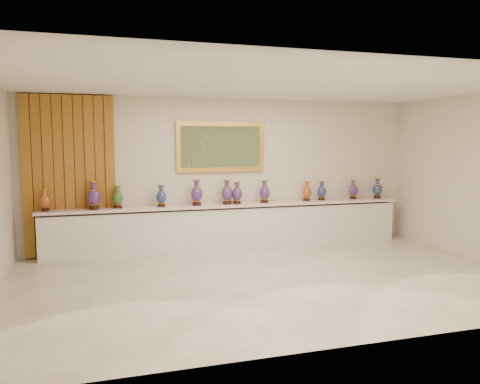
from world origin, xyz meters
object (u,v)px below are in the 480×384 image
Objects in this scene: vase_2 at (118,198)px; vase_1 at (94,197)px; counter at (231,227)px; vase_0 at (45,201)px.

vase_1 is at bearing -176.57° from vase_2.
vase_1 is at bearing -179.04° from counter.
counter is 3.51m from vase_0.
vase_1 reaches higher than counter.
vase_0 is at bearing -179.40° from counter.
vase_2 is (-2.19, -0.02, 0.66)m from counter.
vase_2 is at bearing 0.80° from vase_0.
vase_2 reaches higher than counter.
vase_1 is (-2.62, -0.04, 0.70)m from counter.
vase_2 reaches higher than vase_0.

